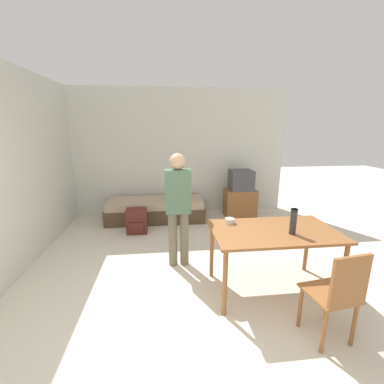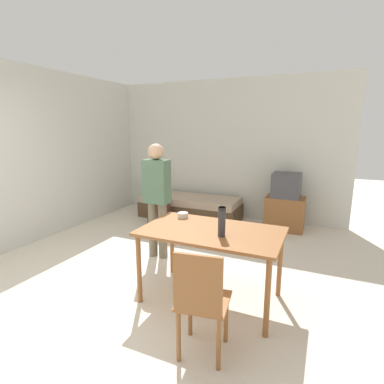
{
  "view_description": "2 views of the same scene",
  "coord_description": "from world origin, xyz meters",
  "px_view_note": "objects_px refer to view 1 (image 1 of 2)",
  "views": [
    {
      "loc": [
        -0.15,
        -1.82,
        1.91
      ],
      "look_at": [
        0.27,
        1.9,
        0.95
      ],
      "focal_mm": 24.0,
      "sensor_mm": 36.0,
      "label": 1
    },
    {
      "loc": [
        2.09,
        -1.93,
        1.78
      ],
      "look_at": [
        0.33,
        1.97,
        0.86
      ],
      "focal_mm": 28.0,
      "sensor_mm": 36.0,
      "label": 2
    }
  ],
  "objects_px": {
    "tv": "(240,195)",
    "wooden_chair": "(338,293)",
    "daybed": "(156,210)",
    "mate_bowl": "(230,221)",
    "thermos_flask": "(293,220)",
    "dining_table": "(274,236)",
    "person_standing": "(178,203)",
    "backpack": "(137,221)"
  },
  "relations": [
    {
      "from": "dining_table",
      "to": "wooden_chair",
      "type": "height_order",
      "value": "wooden_chair"
    },
    {
      "from": "daybed",
      "to": "backpack",
      "type": "relative_size",
      "value": 4.29
    },
    {
      "from": "mate_bowl",
      "to": "backpack",
      "type": "relative_size",
      "value": 0.26
    },
    {
      "from": "mate_bowl",
      "to": "backpack",
      "type": "height_order",
      "value": "mate_bowl"
    },
    {
      "from": "tv",
      "to": "backpack",
      "type": "relative_size",
      "value": 2.18
    },
    {
      "from": "wooden_chair",
      "to": "dining_table",
      "type": "bearing_deg",
      "value": 105.57
    },
    {
      "from": "daybed",
      "to": "mate_bowl",
      "type": "height_order",
      "value": "mate_bowl"
    },
    {
      "from": "dining_table",
      "to": "backpack",
      "type": "height_order",
      "value": "dining_table"
    },
    {
      "from": "tv",
      "to": "person_standing",
      "type": "relative_size",
      "value": 0.64
    },
    {
      "from": "thermos_flask",
      "to": "backpack",
      "type": "xyz_separation_m",
      "value": [
        -1.9,
        2.02,
        -0.69
      ]
    },
    {
      "from": "tv",
      "to": "backpack",
      "type": "bearing_deg",
      "value": -161.67
    },
    {
      "from": "daybed",
      "to": "tv",
      "type": "xyz_separation_m",
      "value": [
        1.82,
        0.04,
        0.25
      ]
    },
    {
      "from": "wooden_chair",
      "to": "daybed",
      "type": "bearing_deg",
      "value": 115.88
    },
    {
      "from": "wooden_chair",
      "to": "mate_bowl",
      "type": "height_order",
      "value": "wooden_chair"
    },
    {
      "from": "mate_bowl",
      "to": "daybed",
      "type": "bearing_deg",
      "value": 112.77
    },
    {
      "from": "dining_table",
      "to": "thermos_flask",
      "type": "relative_size",
      "value": 4.93
    },
    {
      "from": "person_standing",
      "to": "thermos_flask",
      "type": "relative_size",
      "value": 5.5
    },
    {
      "from": "backpack",
      "to": "dining_table",
      "type": "bearing_deg",
      "value": -47.41
    },
    {
      "from": "dining_table",
      "to": "thermos_flask",
      "type": "distance_m",
      "value": 0.31
    },
    {
      "from": "daybed",
      "to": "person_standing",
      "type": "height_order",
      "value": "person_standing"
    },
    {
      "from": "backpack",
      "to": "wooden_chair",
      "type": "bearing_deg",
      "value": -54.06
    },
    {
      "from": "person_standing",
      "to": "mate_bowl",
      "type": "xyz_separation_m",
      "value": [
        0.6,
        -0.43,
        -0.12
      ]
    },
    {
      "from": "dining_table",
      "to": "tv",
      "type": "bearing_deg",
      "value": 81.18
    },
    {
      "from": "tv",
      "to": "wooden_chair",
      "type": "xyz_separation_m",
      "value": [
        -0.18,
        -3.44,
        0.04
      ]
    },
    {
      "from": "tv",
      "to": "thermos_flask",
      "type": "bearing_deg",
      "value": -95.34
    },
    {
      "from": "person_standing",
      "to": "backpack",
      "type": "distance_m",
      "value": 1.54
    },
    {
      "from": "tv",
      "to": "dining_table",
      "type": "bearing_deg",
      "value": -98.82
    },
    {
      "from": "backpack",
      "to": "tv",
      "type": "bearing_deg",
      "value": 18.33
    },
    {
      "from": "dining_table",
      "to": "person_standing",
      "type": "xyz_separation_m",
      "value": [
        -1.05,
        0.7,
        0.23
      ]
    },
    {
      "from": "mate_bowl",
      "to": "tv",
      "type": "bearing_deg",
      "value": 69.94
    },
    {
      "from": "daybed",
      "to": "mate_bowl",
      "type": "bearing_deg",
      "value": -67.23
    },
    {
      "from": "wooden_chair",
      "to": "thermos_flask",
      "type": "height_order",
      "value": "thermos_flask"
    },
    {
      "from": "person_standing",
      "to": "mate_bowl",
      "type": "distance_m",
      "value": 0.75
    },
    {
      "from": "person_standing",
      "to": "backpack",
      "type": "xyz_separation_m",
      "value": [
        -0.69,
        1.2,
        -0.68
      ]
    },
    {
      "from": "thermos_flask",
      "to": "backpack",
      "type": "relative_size",
      "value": 0.62
    },
    {
      "from": "dining_table",
      "to": "daybed",
      "type": "bearing_deg",
      "value": 118.89
    },
    {
      "from": "tv",
      "to": "backpack",
      "type": "distance_m",
      "value": 2.28
    },
    {
      "from": "tv",
      "to": "wooden_chair",
      "type": "relative_size",
      "value": 1.11
    },
    {
      "from": "tv",
      "to": "wooden_chair",
      "type": "bearing_deg",
      "value": -92.92
    },
    {
      "from": "thermos_flask",
      "to": "daybed",
      "type": "bearing_deg",
      "value": 120.19
    },
    {
      "from": "mate_bowl",
      "to": "backpack",
      "type": "distance_m",
      "value": 2.16
    },
    {
      "from": "daybed",
      "to": "person_standing",
      "type": "bearing_deg",
      "value": -78.96
    }
  ]
}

